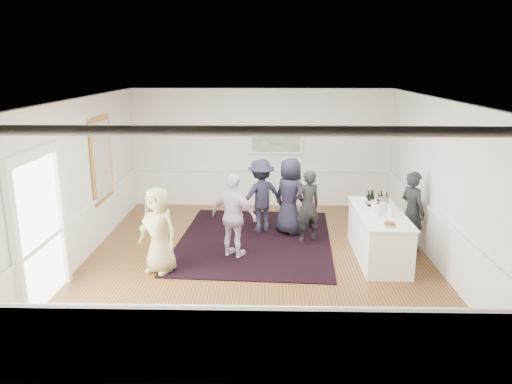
{
  "coord_description": "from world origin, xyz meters",
  "views": [
    {
      "loc": [
        0.2,
        -9.36,
        3.85
      ],
      "look_at": [
        -0.04,
        0.2,
        1.36
      ],
      "focal_mm": 35.0,
      "sensor_mm": 36.0,
      "label": 1
    }
  ],
  "objects_px": {
    "bartender": "(412,211)",
    "guest_dark_a": "(261,196)",
    "serving_table": "(378,235)",
    "guest_tan": "(159,231)",
    "nut_bowl": "(389,225)",
    "guest_green": "(156,226)",
    "guest_dark_b": "(308,206)",
    "ice_bucket": "(382,204)",
    "guest_lilac": "(234,216)",
    "guest_navy": "(290,196)"
  },
  "relations": [
    {
      "from": "guest_dark_b",
      "to": "guest_green",
      "type": "bearing_deg",
      "value": -0.45
    },
    {
      "from": "guest_tan",
      "to": "guest_navy",
      "type": "height_order",
      "value": "guest_navy"
    },
    {
      "from": "guest_tan",
      "to": "guest_green",
      "type": "distance_m",
      "value": 0.43
    },
    {
      "from": "guest_green",
      "to": "guest_tan",
      "type": "bearing_deg",
      "value": -9.47
    },
    {
      "from": "nut_bowl",
      "to": "guest_green",
      "type": "bearing_deg",
      "value": 173.46
    },
    {
      "from": "serving_table",
      "to": "guest_dark_a",
      "type": "distance_m",
      "value": 2.9
    },
    {
      "from": "bartender",
      "to": "ice_bucket",
      "type": "height_order",
      "value": "bartender"
    },
    {
      "from": "bartender",
      "to": "guest_dark_b",
      "type": "distance_m",
      "value": 2.19
    },
    {
      "from": "bartender",
      "to": "guest_navy",
      "type": "relative_size",
      "value": 0.96
    },
    {
      "from": "guest_dark_a",
      "to": "serving_table",
      "type": "bearing_deg",
      "value": 120.75
    },
    {
      "from": "serving_table",
      "to": "guest_tan",
      "type": "bearing_deg",
      "value": -169.33
    },
    {
      "from": "serving_table",
      "to": "guest_dark_b",
      "type": "distance_m",
      "value": 1.69
    },
    {
      "from": "bartender",
      "to": "nut_bowl",
      "type": "relative_size",
      "value": 7.13
    },
    {
      "from": "guest_dark_a",
      "to": "ice_bucket",
      "type": "distance_m",
      "value": 2.87
    },
    {
      "from": "guest_dark_a",
      "to": "guest_navy",
      "type": "bearing_deg",
      "value": 143.65
    },
    {
      "from": "guest_tan",
      "to": "ice_bucket",
      "type": "bearing_deg",
      "value": 39.6
    },
    {
      "from": "guest_dark_b",
      "to": "bartender",
      "type": "bearing_deg",
      "value": 142.28
    },
    {
      "from": "bartender",
      "to": "guest_dark_a",
      "type": "distance_m",
      "value": 3.37
    },
    {
      "from": "guest_dark_a",
      "to": "guest_green",
      "type": "bearing_deg",
      "value": 19.28
    },
    {
      "from": "guest_dark_b",
      "to": "guest_navy",
      "type": "distance_m",
      "value": 0.64
    },
    {
      "from": "guest_navy",
      "to": "ice_bucket",
      "type": "xyz_separation_m",
      "value": [
        1.8,
        -1.33,
        0.2
      ]
    },
    {
      "from": "guest_green",
      "to": "serving_table",
      "type": "bearing_deg",
      "value": 66.68
    },
    {
      "from": "guest_tan",
      "to": "nut_bowl",
      "type": "xyz_separation_m",
      "value": [
        4.24,
        -0.1,
        0.19
      ]
    },
    {
      "from": "guest_tan",
      "to": "ice_bucket",
      "type": "height_order",
      "value": "guest_tan"
    },
    {
      "from": "guest_green",
      "to": "guest_navy",
      "type": "bearing_deg",
      "value": 96.44
    },
    {
      "from": "nut_bowl",
      "to": "bartender",
      "type": "bearing_deg",
      "value": 59.37
    },
    {
      "from": "guest_lilac",
      "to": "ice_bucket",
      "type": "bearing_deg",
      "value": -150.63
    },
    {
      "from": "ice_bucket",
      "to": "nut_bowl",
      "type": "distance_m",
      "value": 1.05
    },
    {
      "from": "guest_green",
      "to": "guest_dark_b",
      "type": "xyz_separation_m",
      "value": [
        3.04,
        1.35,
        0.02
      ]
    },
    {
      "from": "guest_tan",
      "to": "guest_green",
      "type": "relative_size",
      "value": 1.05
    },
    {
      "from": "guest_dark_a",
      "to": "nut_bowl",
      "type": "relative_size",
      "value": 7.19
    },
    {
      "from": "guest_dark_a",
      "to": "guest_dark_b",
      "type": "xyz_separation_m",
      "value": [
        1.03,
        -0.64,
        -0.05
      ]
    },
    {
      "from": "guest_green",
      "to": "ice_bucket",
      "type": "xyz_separation_m",
      "value": [
        4.47,
        0.54,
        0.3
      ]
    },
    {
      "from": "guest_tan",
      "to": "nut_bowl",
      "type": "bearing_deg",
      "value": 25.95
    },
    {
      "from": "guest_tan",
      "to": "guest_dark_a",
      "type": "relative_size",
      "value": 0.96
    },
    {
      "from": "guest_dark_a",
      "to": "guest_dark_b",
      "type": "relative_size",
      "value": 1.07
    },
    {
      "from": "guest_lilac",
      "to": "serving_table",
      "type": "bearing_deg",
      "value": -153.36
    },
    {
      "from": "serving_table",
      "to": "guest_green",
      "type": "xyz_separation_m",
      "value": [
        -4.4,
        -0.4,
        0.29
      ]
    },
    {
      "from": "serving_table",
      "to": "nut_bowl",
      "type": "distance_m",
      "value": 1.04
    },
    {
      "from": "guest_lilac",
      "to": "ice_bucket",
      "type": "height_order",
      "value": "guest_lilac"
    },
    {
      "from": "guest_navy",
      "to": "nut_bowl",
      "type": "relative_size",
      "value": 7.42
    },
    {
      "from": "serving_table",
      "to": "guest_green",
      "type": "distance_m",
      "value": 4.43
    },
    {
      "from": "guest_dark_a",
      "to": "ice_bucket",
      "type": "xyz_separation_m",
      "value": [
        2.46,
        -1.46,
        0.23
      ]
    },
    {
      "from": "guest_tan",
      "to": "guest_navy",
      "type": "relative_size",
      "value": 0.93
    },
    {
      "from": "guest_green",
      "to": "nut_bowl",
      "type": "xyz_separation_m",
      "value": [
        4.38,
        -0.5,
        0.22
      ]
    },
    {
      "from": "guest_dark_b",
      "to": "ice_bucket",
      "type": "distance_m",
      "value": 1.67
    },
    {
      "from": "guest_tan",
      "to": "guest_lilac",
      "type": "bearing_deg",
      "value": 57.82
    },
    {
      "from": "guest_dark_a",
      "to": "nut_bowl",
      "type": "distance_m",
      "value": 3.44
    },
    {
      "from": "guest_lilac",
      "to": "ice_bucket",
      "type": "relative_size",
      "value": 6.6
    },
    {
      "from": "guest_dark_b",
      "to": "guest_tan",
      "type": "bearing_deg",
      "value": 6.73
    }
  ]
}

